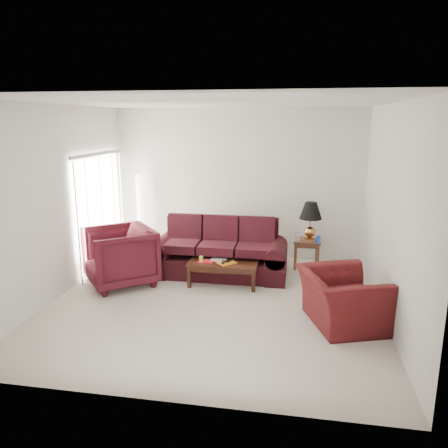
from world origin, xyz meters
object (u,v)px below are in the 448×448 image
at_px(armchair_left, 120,256).
at_px(coffee_table, 223,273).
at_px(end_table, 306,253).
at_px(floor_lamp, 143,214).
at_px(armchair_right, 342,299).
at_px(sofa, 219,249).

height_order(armchair_left, coffee_table, armchair_left).
xyz_separation_m(armchair_left, coffee_table, (1.74, 0.28, -0.29)).
relative_size(end_table, floor_lamp, 0.32).
height_order(floor_lamp, coffee_table, floor_lamp).
height_order(end_table, floor_lamp, floor_lamp).
height_order(end_table, coffee_table, end_table).
relative_size(end_table, coffee_table, 0.46).
relative_size(end_table, armchair_right, 0.48).
xyz_separation_m(armchair_left, armchair_right, (3.60, -0.90, -0.13)).
bearing_deg(coffee_table, armchair_left, 179.40).
bearing_deg(armchair_left, armchair_right, 36.98).
height_order(floor_lamp, armchair_left, floor_lamp).
bearing_deg(armchair_right, end_table, -8.16).
distance_m(sofa, coffee_table, 0.58).
distance_m(floor_lamp, armchair_left, 1.76).
xyz_separation_m(sofa, armchair_right, (2.03, -1.65, -0.13)).
height_order(floor_lamp, armchair_right, floor_lamp).
bearing_deg(armchair_left, coffee_table, 60.25).
bearing_deg(sofa, end_table, 26.09).
bearing_deg(sofa, coffee_table, -68.26).
bearing_deg(coffee_table, armchair_right, -42.35).
relative_size(floor_lamp, coffee_table, 1.45).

